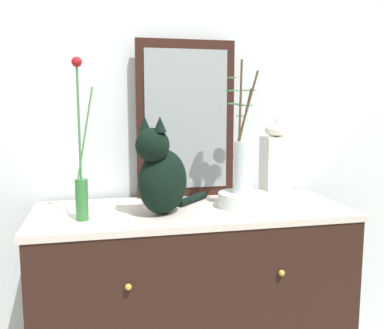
# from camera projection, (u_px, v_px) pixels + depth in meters

# --- Properties ---
(wall_back) EXTENTS (4.40, 0.08, 2.60)m
(wall_back) POSITION_uv_depth(u_px,v_px,m) (177.00, 107.00, 1.99)
(wall_back) COLOR silver
(wall_back) RESTS_ON ground_plane
(sideboard) EXTENTS (1.27, 0.53, 0.89)m
(sideboard) POSITION_uv_depth(u_px,v_px,m) (192.00, 311.00, 1.79)
(sideboard) COLOR black
(sideboard) RESTS_ON ground_plane
(mirror_leaning) EXTENTS (0.44, 0.03, 0.70)m
(mirror_leaning) POSITION_uv_depth(u_px,v_px,m) (186.00, 120.00, 1.90)
(mirror_leaning) COLOR black
(mirror_leaning) RESTS_ON sideboard
(cat_sitting) EXTENTS (0.37, 0.38, 0.38)m
(cat_sitting) POSITION_uv_depth(u_px,v_px,m) (161.00, 175.00, 1.61)
(cat_sitting) COLOR black
(cat_sitting) RESTS_ON sideboard
(vase_slim_green) EXTENTS (0.08, 0.05, 0.58)m
(vase_slim_green) POSITION_uv_depth(u_px,v_px,m) (81.00, 178.00, 1.52)
(vase_slim_green) COLOR #317636
(vase_slim_green) RESTS_ON sideboard
(bowl_porcelain) EXTENTS (0.20, 0.20, 0.06)m
(bowl_porcelain) POSITION_uv_depth(u_px,v_px,m) (243.00, 200.00, 1.74)
(bowl_porcelain) COLOR white
(bowl_porcelain) RESTS_ON sideboard
(vase_glass_clear) EXTENTS (0.16, 0.15, 0.54)m
(vase_glass_clear) POSITION_uv_depth(u_px,v_px,m) (243.00, 160.00, 1.72)
(vase_glass_clear) COLOR silver
(vase_glass_clear) RESTS_ON bowl_porcelain
(jar_lidded_porcelain) EXTENTS (0.11, 0.11, 0.36)m
(jar_lidded_porcelain) POSITION_uv_depth(u_px,v_px,m) (275.00, 163.00, 1.86)
(jar_lidded_porcelain) COLOR white
(jar_lidded_porcelain) RESTS_ON sideboard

